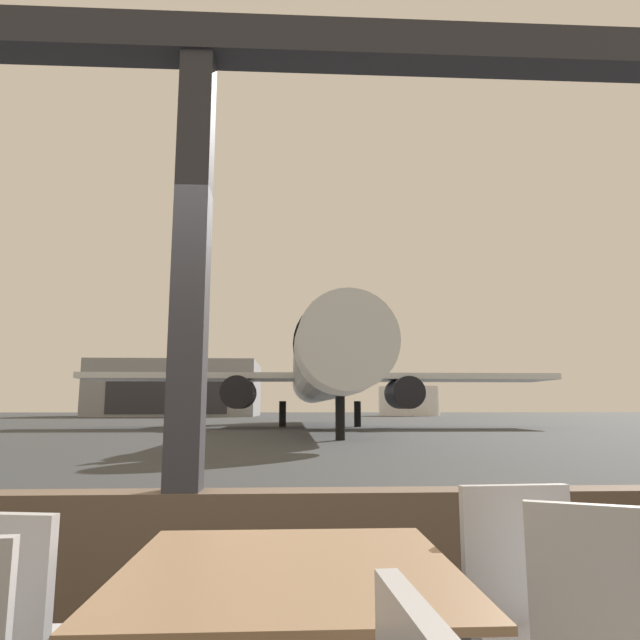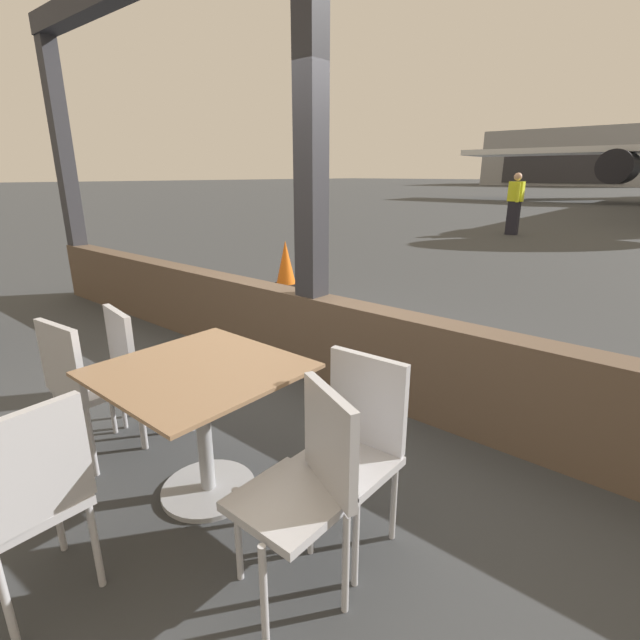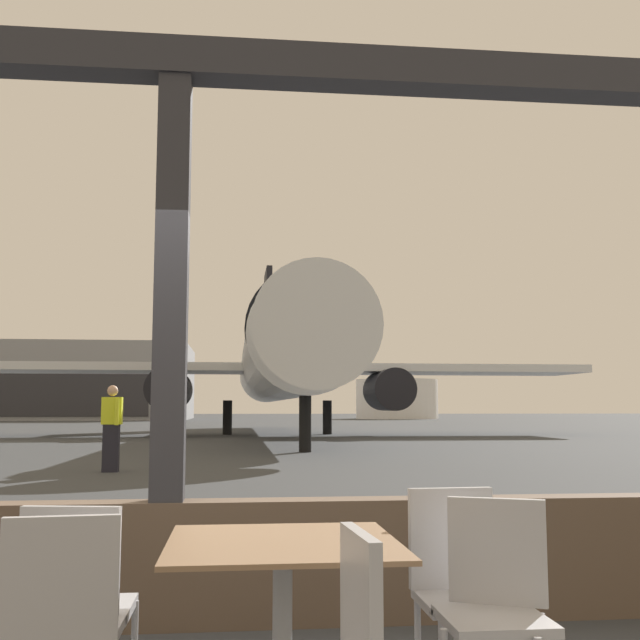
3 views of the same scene
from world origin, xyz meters
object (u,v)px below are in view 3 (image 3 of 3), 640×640
cafe_chair_window_left (62,617)px  airplane (280,362)px  ground_crew_worker (112,427)px  cafe_chair_aisle_right (77,595)px  cafe_chair_window_right (496,594)px  distant_hangar (82,383)px  fuel_storage_tank (397,399)px  dining_table (282,608)px  cafe_chair_aisle_left (459,576)px

cafe_chair_window_left → airplane: airplane is taller
airplane → ground_crew_worker: size_ratio=18.98×
cafe_chair_window_left → cafe_chair_aisle_right: size_ratio=1.01×
cafe_chair_window_left → airplane: size_ratio=0.03×
cafe_chair_window_right → distant_hangar: size_ratio=0.04×
cafe_chair_window_right → distant_hangar: bearing=102.0°
cafe_chair_window_right → airplane: (0.98, 32.19, 2.82)m
cafe_chair_window_left → fuel_storage_tank: bearing=77.3°
cafe_chair_window_left → fuel_storage_tank: 86.52m
cafe_chair_window_left → ground_crew_worker: (-1.88, 13.13, 0.36)m
cafe_chair_window_right → dining_table: bearing=172.6°
airplane → cafe_chair_window_right: bearing=-91.7°
ground_crew_worker → cafe_chair_window_left: bearing=-81.9°
distant_hangar → fuel_storage_tank: distant_hangar is taller
cafe_chair_aisle_right → fuel_storage_tank: 86.16m
cafe_chair_window_left → dining_table: bearing=18.4°
dining_table → ground_crew_worker: size_ratio=0.54×
cafe_chair_aisle_left → airplane: (1.02, 31.80, 2.83)m
cafe_chair_window_left → ground_crew_worker: bearing=98.1°
dining_table → cafe_chair_aisle_right: (-0.83, 0.10, 0.05)m
ground_crew_worker → fuel_storage_tank: bearing=73.6°
cafe_chair_window_left → cafe_chair_aisle_left: (1.62, 0.54, -0.01)m
ground_crew_worker → distant_hangar: (-14.07, 69.79, 3.04)m
cafe_chair_aisle_right → airplane: (2.66, 31.97, 2.83)m
airplane → cafe_chair_aisle_right: bearing=-94.8°
dining_table → distant_hangar: 84.40m
fuel_storage_tank → cafe_chair_window_right: bearing=-101.7°
cafe_chair_aisle_right → distant_hangar: distant_hangar is taller
dining_table → fuel_storage_tank: 86.08m
cafe_chair_aisle_left → ground_crew_worker: bearing=105.5°
cafe_chair_aisle_right → distant_hangar: size_ratio=0.04×
distant_hangar → fuel_storage_tank: size_ratio=2.47×
cafe_chair_aisle_left → airplane: 31.95m
fuel_storage_tank → cafe_chair_window_left: bearing=-102.7°
dining_table → cafe_chair_window_right: cafe_chair_window_right is taller
cafe_chair_window_right → airplane: 32.33m
cafe_chair_window_right → fuel_storage_tank: 86.02m
cafe_chair_window_left → ground_crew_worker: size_ratio=0.53×
cafe_chair_window_right → fuel_storage_tank: size_ratio=0.10×
cafe_chair_aisle_right → ground_crew_worker: size_ratio=0.52×
cafe_chair_aisle_left → cafe_chair_aisle_right: size_ratio=1.02×
airplane → distant_hangar: (-18.58, 50.58, 0.57)m
cafe_chair_window_right → airplane: bearing=88.3°
cafe_chair_window_right → ground_crew_worker: size_ratio=0.53×
cafe_chair_aisle_left → ground_crew_worker: 13.07m
cafe_chair_window_left → cafe_chair_window_right: bearing=5.4°
cafe_chair_window_right → cafe_chair_aisle_right: (-1.68, 0.22, -0.01)m
cafe_chair_window_left → distant_hangar: bearing=100.9°
distant_hangar → fuel_storage_tank: (34.98, 1.46, -1.71)m
cafe_chair_aisle_left → distant_hangar: bearing=102.0°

